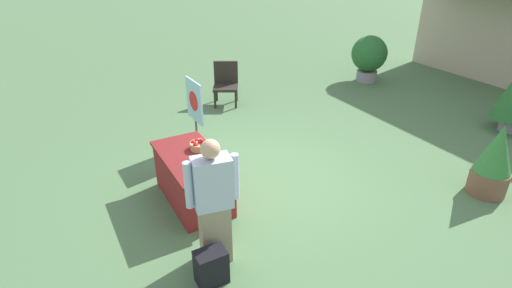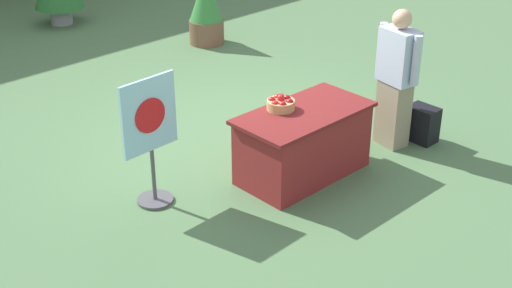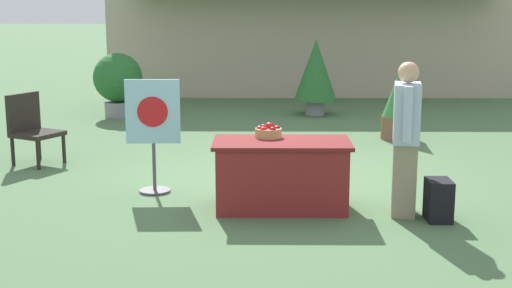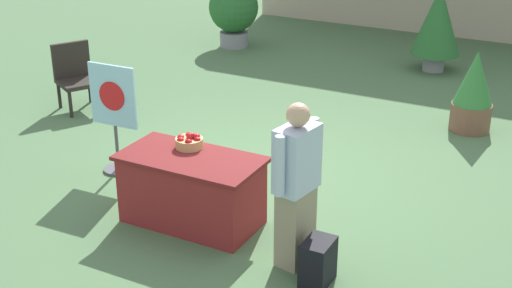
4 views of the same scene
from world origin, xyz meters
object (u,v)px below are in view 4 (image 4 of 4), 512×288
(poster_board, at_px, (114,114))
(potted_plant_near_left, at_px, (438,22))
(person_visitor, at_px, (296,185))
(backpack, at_px, (318,262))
(apple_basket, at_px, (189,141))
(potted_plant_near_right, at_px, (473,92))
(potted_plant_far_left, at_px, (234,10))
(patio_chair, at_px, (76,74))
(display_table, at_px, (192,190))

(poster_board, xyz_separation_m, potted_plant_near_left, (2.26, 5.74, 0.11))
(person_visitor, bearing_deg, backpack, 157.53)
(apple_basket, distance_m, person_visitor, 1.46)
(person_visitor, relative_size, potted_plant_near_right, 1.43)
(apple_basket, distance_m, backpack, 1.91)
(potted_plant_far_left, bearing_deg, potted_plant_near_right, -24.05)
(poster_board, relative_size, potted_plant_far_left, 1.08)
(person_visitor, distance_m, patio_chair, 5.16)
(backpack, xyz_separation_m, potted_plant_near_right, (0.39, 4.32, 0.33))
(apple_basket, distance_m, poster_board, 1.39)
(poster_board, distance_m, potted_plant_near_left, 6.17)
(patio_chair, bearing_deg, potted_plant_near_right, 47.46)
(potted_plant_near_left, relative_size, potted_plant_far_left, 1.20)
(poster_board, xyz_separation_m, potted_plant_near_right, (3.42, 3.28, -0.19))
(backpack, relative_size, potted_plant_near_left, 0.29)
(potted_plant_near_left, relative_size, potted_plant_near_right, 1.32)
(poster_board, bearing_deg, potted_plant_near_left, 156.51)
(patio_chair, xyz_separation_m, potted_plant_near_right, (5.30, 1.80, 0.02))
(apple_basket, height_order, person_visitor, person_visitor)
(poster_board, height_order, potted_plant_near_right, poster_board)
(person_visitor, height_order, poster_board, person_visitor)
(display_table, xyz_separation_m, poster_board, (-1.46, 0.63, 0.36))
(poster_board, distance_m, potted_plant_near_right, 4.74)
(display_table, bearing_deg, person_visitor, -9.43)
(poster_board, bearing_deg, person_visitor, 70.77)
(display_table, xyz_separation_m, potted_plant_near_right, (1.96, 3.91, 0.17))
(apple_basket, xyz_separation_m, potted_plant_far_left, (-2.83, 5.91, -0.11))
(person_visitor, height_order, backpack, person_visitor)
(apple_basket, relative_size, patio_chair, 0.30)
(backpack, xyz_separation_m, potted_plant_near_left, (-0.77, 6.78, 0.63))
(apple_basket, distance_m, potted_plant_far_left, 6.55)
(poster_board, relative_size, potted_plant_near_right, 1.18)
(poster_board, xyz_separation_m, patio_chair, (-1.88, 1.47, -0.21))
(potted_plant_near_right, bearing_deg, apple_basket, -119.53)
(person_visitor, bearing_deg, potted_plant_far_left, -46.78)
(patio_chair, distance_m, potted_plant_far_left, 4.03)
(poster_board, height_order, potted_plant_near_left, potted_plant_near_left)
(apple_basket, distance_m, potted_plant_near_right, 4.27)
(apple_basket, relative_size, potted_plant_far_left, 0.24)
(potted_plant_near_right, bearing_deg, backpack, -95.12)
(backpack, bearing_deg, potted_plant_near_left, 96.49)
(apple_basket, relative_size, backpack, 0.68)
(patio_chair, bearing_deg, potted_plant_far_left, 113.37)
(apple_basket, bearing_deg, backpack, -19.38)
(backpack, bearing_deg, patio_chair, 152.95)
(apple_basket, relative_size, poster_board, 0.22)
(potted_plant_near_left, height_order, potted_plant_far_left, potted_plant_near_left)
(person_visitor, distance_m, poster_board, 2.84)
(display_table, bearing_deg, backpack, -14.45)
(person_visitor, distance_m, potted_plant_far_left, 7.60)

